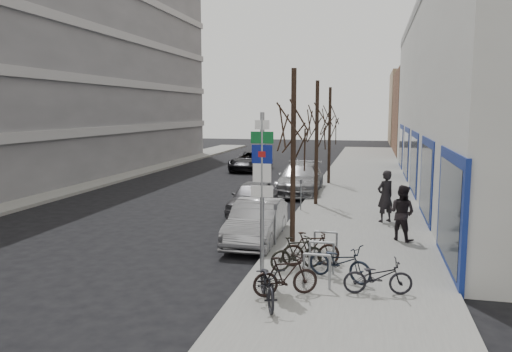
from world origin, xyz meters
The scene contains 25 objects.
ground centered at (0.00, 0.00, 0.00)m, with size 120.00×120.00×0.00m, color black.
sidewalk_east centered at (4.50, 10.00, 0.07)m, with size 5.00×70.00×0.15m, color slate.
sidewalk_west centered at (-11.00, 10.00, 0.07)m, with size 3.00×70.00×0.15m, color slate.
brick_building_far centered at (13.00, 40.00, 4.00)m, with size 12.00×14.00×8.00m, color brown.
tan_building_far centered at (13.50, 55.00, 4.50)m, with size 13.00×12.00×9.00m, color #937A5B.
highway_sign_pole centered at (2.40, -0.01, 2.46)m, with size 0.55×0.10×4.20m.
bike_rack centered at (3.80, 0.60, 0.66)m, with size 0.66×2.26×0.83m.
tree_near centered at (2.60, 3.50, 4.10)m, with size 1.80×1.80×5.50m.
tree_mid centered at (2.60, 10.00, 4.10)m, with size 1.80×1.80×5.50m.
tree_far centered at (2.60, 16.50, 4.10)m, with size 1.80×1.80×5.50m.
meter_front centered at (2.15, 3.00, 0.92)m, with size 0.10×0.08×1.27m.
meter_mid centered at (2.15, 8.50, 0.92)m, with size 0.10×0.08×1.27m.
meter_back centered at (2.15, 14.00, 0.92)m, with size 0.10×0.08×1.27m.
bike_near_left centered at (2.88, -1.65, 0.67)m, with size 0.51×1.70×1.04m, color black.
bike_near_right centered at (3.18, -1.11, 0.61)m, with size 0.45×1.51×0.92m, color black.
bike_mid_curb centered at (4.28, 0.24, 0.67)m, with size 0.51×1.70×1.04m, color black.
bike_mid_inner centered at (3.15, 0.74, 0.60)m, with size 0.44×1.49×0.90m, color black.
bike_far_curb centered at (5.17, -0.54, 0.62)m, with size 0.46×1.54×0.94m, color black.
bike_far_inner centered at (3.46, 1.12, 0.62)m, with size 0.47×1.56×0.95m, color black.
parked_car_front centered at (1.40, 3.65, 0.68)m, with size 1.43×4.11×1.35m, color #929297.
parked_car_mid centered at (0.21, 8.15, 0.66)m, with size 1.56×3.89×1.32m, color #55545A.
parked_car_back centered at (1.40, 13.51, 0.76)m, with size 2.12×5.22×1.51m, color #959599.
lane_car centered at (-3.40, 22.39, 0.67)m, with size 2.24×4.85×1.35m, color black.
pedestrian_near centered at (5.48, 7.01, 1.11)m, with size 0.70×0.46×1.92m, color black.
pedestrian_far centered at (5.94, 4.46, 1.04)m, with size 0.66×0.45×1.79m, color black.
Camera 1 is at (4.97, -11.63, 4.25)m, focal length 35.00 mm.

